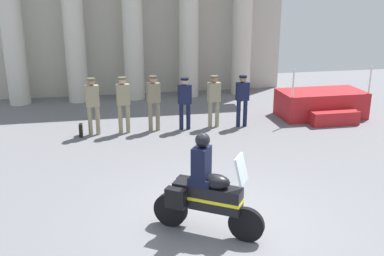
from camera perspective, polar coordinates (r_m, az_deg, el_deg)
ground_plane at (r=8.80m, az=3.73°, el=-11.68°), size 28.00×28.00×0.00m
colonnade_backdrop at (r=18.08m, az=-7.73°, el=14.93°), size 12.54×1.62×6.68m
reviewing_stand at (r=15.89m, az=16.07°, el=2.83°), size 2.83×1.95×1.79m
officer_in_row_0 at (r=13.60m, az=-12.43°, el=3.25°), size 0.41×0.27×1.72m
officer_in_row_1 at (r=13.60m, az=-8.67°, el=3.46°), size 0.41×0.27×1.72m
officer_in_row_2 at (r=13.72m, az=-4.87°, el=3.70°), size 0.41×0.27×1.71m
officer_in_row_3 at (r=13.81m, az=-0.92°, el=3.63°), size 0.41×0.27×1.62m
officer_in_row_4 at (r=14.07m, az=2.79°, el=3.92°), size 0.41×0.27×1.64m
officer_in_row_5 at (r=14.17m, az=6.38°, el=3.94°), size 0.41×0.27×1.64m
motorcycle_with_rider at (r=8.08m, az=1.49°, el=-8.10°), size 1.81×1.28×1.90m
briefcase_on_ground at (r=13.79m, az=-13.85°, el=-0.28°), size 0.10×0.32×0.36m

